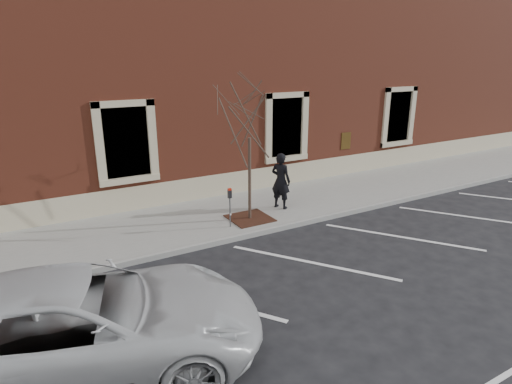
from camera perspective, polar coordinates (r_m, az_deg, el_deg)
ground at (r=12.65m, az=1.36°, el=-5.47°), size 120.00×120.00×0.00m
sidewalk_near at (r=14.04m, az=-2.35°, el=-2.76°), size 40.00×3.50×0.15m
curb_near at (r=12.58m, az=1.48°, el=-5.23°), size 40.00×0.12×0.15m
parking_stripes at (r=11.01m, az=7.40°, el=-9.31°), size 28.00×4.40×0.01m
building_civic at (r=18.71m, az=-11.35°, el=14.34°), size 40.00×8.62×8.00m
man at (r=14.00m, az=3.32°, el=1.50°), size 0.71×0.81×1.86m
parking_meter at (r=12.43m, az=-3.51°, el=-1.12°), size 0.11×0.08×1.18m
tree_grate at (r=13.31m, az=-0.83°, el=-3.50°), size 1.24×1.24×0.03m
sapling at (r=12.51m, az=-0.90°, el=10.38°), size 2.77×2.77×4.62m
white_truck at (r=7.77m, az=-22.66°, el=-15.99°), size 6.53×4.33×1.67m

